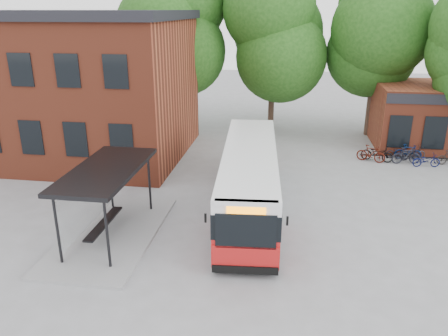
# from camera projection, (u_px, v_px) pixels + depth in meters

# --- Properties ---
(ground) EXTENTS (100.00, 100.00, 0.00)m
(ground) POSITION_uv_depth(u_px,v_px,m) (226.00, 231.00, 17.87)
(ground) COLOR gray
(station_building) EXTENTS (18.40, 10.40, 8.50)m
(station_building) POSITION_uv_depth(u_px,v_px,m) (36.00, 84.00, 26.57)
(station_building) COLOR maroon
(station_building) RESTS_ON ground
(bus_shelter) EXTENTS (3.60, 7.00, 2.90)m
(bus_shelter) POSITION_uv_depth(u_px,v_px,m) (109.00, 202.00, 17.07)
(bus_shelter) COLOR black
(bus_shelter) RESTS_ON ground
(bike_rail) EXTENTS (5.20, 0.10, 0.38)m
(bike_rail) POSITION_uv_depth(u_px,v_px,m) (405.00, 159.00, 25.82)
(bike_rail) COLOR black
(bike_rail) RESTS_ON ground
(tree_0) EXTENTS (7.92, 7.92, 11.00)m
(tree_0) POSITION_uv_depth(u_px,v_px,m) (176.00, 54.00, 31.68)
(tree_0) COLOR #1B4612
(tree_0) RESTS_ON ground
(tree_1) EXTENTS (7.92, 7.92, 10.40)m
(tree_1) POSITION_uv_depth(u_px,v_px,m) (273.00, 58.00, 31.75)
(tree_1) COLOR #1B4612
(tree_1) RESTS_ON ground
(tree_2) EXTENTS (7.92, 7.92, 11.00)m
(tree_2) POSITION_uv_depth(u_px,v_px,m) (375.00, 57.00, 29.75)
(tree_2) COLOR #1B4612
(tree_2) RESTS_ON ground
(city_bus) EXTENTS (3.13, 11.24, 2.82)m
(city_bus) POSITION_uv_depth(u_px,v_px,m) (249.00, 180.00, 19.38)
(city_bus) COLOR #B31616
(city_bus) RESTS_ON ground
(bicycle_0) EXTENTS (1.96, 1.21, 0.97)m
(bicycle_0) POSITION_uv_depth(u_px,v_px,m) (377.00, 153.00, 25.94)
(bicycle_0) COLOR black
(bicycle_0) RESTS_ON ground
(bicycle_1) EXTENTS (1.73, 1.05, 1.01)m
(bicycle_1) POSITION_uv_depth(u_px,v_px,m) (371.00, 154.00, 25.83)
(bicycle_1) COLOR #4A160D
(bicycle_1) RESTS_ON ground
(bicycle_2) EXTENTS (1.52, 0.54, 0.79)m
(bicycle_2) POSITION_uv_depth(u_px,v_px,m) (399.00, 152.00, 26.40)
(bicycle_2) COLOR black
(bicycle_2) RESTS_ON ground
(bicycle_3) EXTENTS (1.72, 0.70, 1.01)m
(bicycle_3) POSITION_uv_depth(u_px,v_px,m) (406.00, 156.00, 25.46)
(bicycle_3) COLOR black
(bicycle_3) RESTS_ON ground
(bicycle_4) EXTENTS (1.74, 1.11, 0.86)m
(bicycle_4) POSITION_uv_depth(u_px,v_px,m) (413.00, 153.00, 26.14)
(bicycle_4) COLOR #26262B
(bicycle_4) RESTS_ON ground
(bicycle_5) EXTENTS (1.59, 0.50, 0.94)m
(bicycle_5) POSITION_uv_depth(u_px,v_px,m) (408.00, 152.00, 26.23)
(bicycle_5) COLOR #061C49
(bicycle_5) RESTS_ON ground
(bicycle_6) EXTENTS (1.59, 0.69, 0.81)m
(bicycle_6) POSITION_uv_depth(u_px,v_px,m) (426.00, 160.00, 25.00)
(bicycle_6) COLOR #091044
(bicycle_6) RESTS_ON ground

